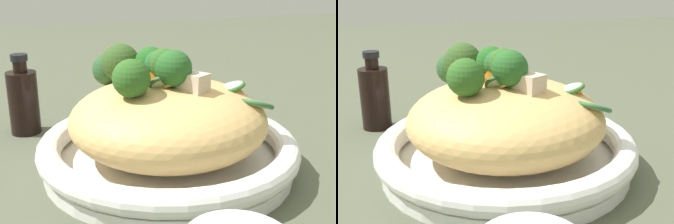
% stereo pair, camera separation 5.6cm
% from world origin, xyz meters
% --- Properties ---
extents(ground_plane, '(3.00, 3.00, 0.00)m').
position_xyz_m(ground_plane, '(0.00, 0.00, 0.00)').
color(ground_plane, '#4B503D').
extents(serving_bowl, '(0.33, 0.33, 0.05)m').
position_xyz_m(serving_bowl, '(0.00, 0.00, 0.02)').
color(serving_bowl, white).
rests_on(serving_bowl, ground_plane).
extents(noodle_heap, '(0.25, 0.25, 0.11)m').
position_xyz_m(noodle_heap, '(0.00, 0.00, 0.07)').
color(noodle_heap, tan).
rests_on(noodle_heap, serving_bowl).
extents(broccoli_florets, '(0.17, 0.11, 0.08)m').
position_xyz_m(broccoli_florets, '(-0.03, -0.03, 0.13)').
color(broccoli_florets, '#93AE75').
rests_on(broccoli_florets, serving_bowl).
extents(carrot_coins, '(0.05, 0.14, 0.04)m').
position_xyz_m(carrot_coins, '(-0.01, 0.01, 0.11)').
color(carrot_coins, orange).
rests_on(carrot_coins, serving_bowl).
extents(zucchini_slices, '(0.09, 0.16, 0.05)m').
position_xyz_m(zucchini_slices, '(0.03, 0.06, 0.10)').
color(zucchini_slices, beige).
rests_on(zucchini_slices, serving_bowl).
extents(chicken_chunks, '(0.14, 0.06, 0.03)m').
position_xyz_m(chicken_chunks, '(-0.00, 0.01, 0.12)').
color(chicken_chunks, beige).
rests_on(chicken_chunks, serving_bowl).
extents(soy_sauce_bottle, '(0.05, 0.05, 0.13)m').
position_xyz_m(soy_sauce_bottle, '(-0.19, -0.17, 0.05)').
color(soy_sauce_bottle, black).
rests_on(soy_sauce_bottle, ground_plane).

